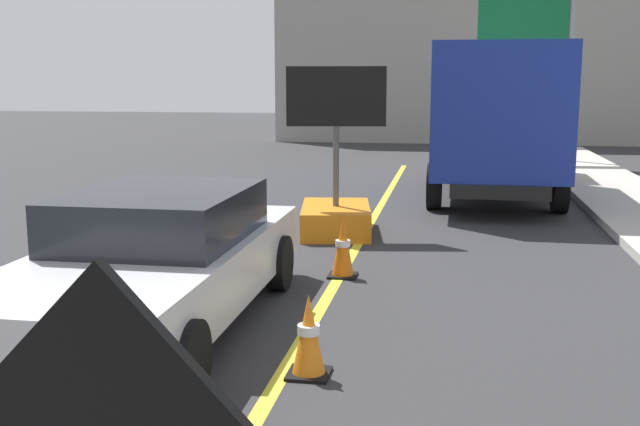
# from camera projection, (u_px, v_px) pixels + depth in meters

# --- Properties ---
(arrow_board_trailer) EXTENTS (1.59, 1.94, 2.70)m
(arrow_board_trailer) POSITION_uv_depth(u_px,v_px,m) (336.00, 204.00, 12.42)
(arrow_board_trailer) COLOR orange
(arrow_board_trailer) RESTS_ON ground
(box_truck) EXTENTS (2.71, 7.89, 3.15)m
(box_truck) POSITION_uv_depth(u_px,v_px,m) (495.00, 115.00, 16.40)
(box_truck) COLOR black
(box_truck) RESTS_ON ground
(pickup_car) EXTENTS (2.03, 4.94, 1.38)m
(pickup_car) POSITION_uv_depth(u_px,v_px,m) (156.00, 260.00, 7.60)
(pickup_car) COLOR silver
(pickup_car) RESTS_ON ground
(highway_guide_sign) EXTENTS (2.79, 0.28, 5.00)m
(highway_guide_sign) POSITION_uv_depth(u_px,v_px,m) (544.00, 48.00, 22.05)
(highway_guide_sign) COLOR gray
(highway_guide_sign) RESTS_ON ground
(far_building_block) EXTENTS (19.95, 7.11, 8.39)m
(far_building_block) POSITION_uv_depth(u_px,v_px,m) (522.00, 40.00, 32.33)
(far_building_block) COLOR gray
(far_building_block) RESTS_ON ground
(traffic_cone_mid_lane) EXTENTS (0.36, 0.36, 0.72)m
(traffic_cone_mid_lane) POSITION_uv_depth(u_px,v_px,m) (309.00, 336.00, 6.39)
(traffic_cone_mid_lane) COLOR black
(traffic_cone_mid_lane) RESTS_ON ground
(traffic_cone_far_lane) EXTENTS (0.36, 0.36, 0.77)m
(traffic_cone_far_lane) POSITION_uv_depth(u_px,v_px,m) (343.00, 248.00, 9.64)
(traffic_cone_far_lane) COLOR black
(traffic_cone_far_lane) RESTS_ON ground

